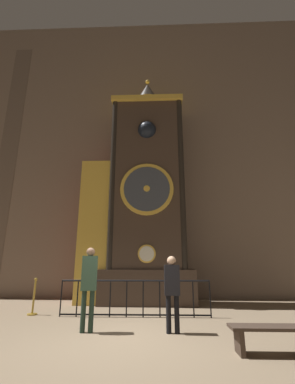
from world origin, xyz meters
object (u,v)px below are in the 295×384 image
object	(u,v)px
visitor_bench	(273,334)
visitor_near	(89,280)
clock_tower	(139,198)
stanchion_post	(33,303)
visitor_far	(172,286)

from	to	relation	value
visitor_bench	visitor_near	bearing A→B (deg)	160.13
clock_tower	visitor_bench	world-z (taller)	clock_tower
stanchion_post	visitor_bench	world-z (taller)	stanchion_post
clock_tower	visitor_near	world-z (taller)	clock_tower
visitor_far	visitor_near	bearing A→B (deg)	-179.88
visitor_far	visitor_bench	distance (m)	2.15
stanchion_post	visitor_near	bearing A→B (deg)	-41.82
visitor_near	stanchion_post	size ratio (longest dim) A/B	1.76
visitor_near	visitor_bench	distance (m)	3.80
visitor_near	visitor_bench	world-z (taller)	visitor_near
visitor_far	stanchion_post	world-z (taller)	visitor_far
clock_tower	stanchion_post	xyz separation A→B (m)	(-2.94, -2.20, -3.68)
visitor_far	stanchion_post	size ratio (longest dim) A/B	1.57
clock_tower	visitor_near	xyz separation A→B (m)	(-0.84, -4.07, -2.93)
visitor_near	stanchion_post	xyz separation A→B (m)	(-2.10, 1.88, -0.75)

